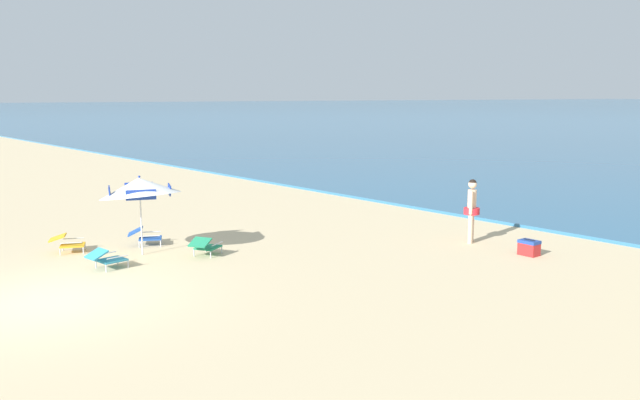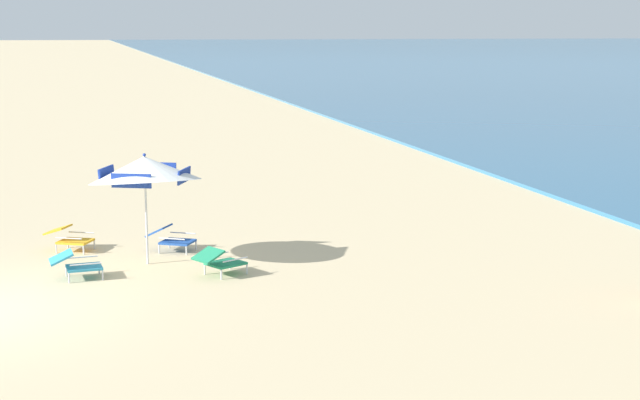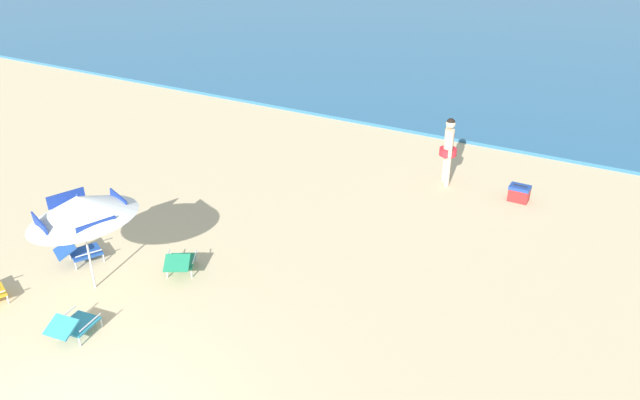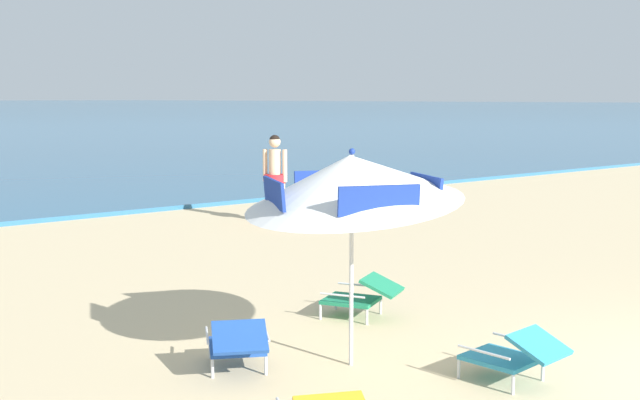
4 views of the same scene
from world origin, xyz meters
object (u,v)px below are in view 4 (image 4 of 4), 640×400
Objects in this scene: beach_umbrella_striped_main at (352,180)px; person_standing_near_shore at (275,172)px; lounge_chair_facing_sea at (514,354)px; lounge_chair_spare_folded at (238,343)px; cooler_box at (348,205)px; lounge_chair_under_umbrella at (362,295)px.

beach_umbrella_striped_main is 1.33× the size of person_standing_near_shore.
lounge_chair_facing_sea is at bearing -112.71° from person_standing_near_shore.
beach_umbrella_striped_main is at bearing -28.96° from lounge_chair_spare_folded.
cooler_box is at bearing 49.67° from beach_umbrella_striped_main.
lounge_chair_facing_sea reaches higher than lounge_chair_under_umbrella.
person_standing_near_shore is 2.09m from cooler_box.
lounge_chair_spare_folded reaches higher than lounge_chair_facing_sea.
beach_umbrella_striped_main reaches higher than person_standing_near_shore.
lounge_chair_under_umbrella is at bearing 81.61° from lounge_chair_facing_sea.
lounge_chair_facing_sea is at bearing -122.45° from cooler_box.
lounge_chair_under_umbrella is 2.50m from lounge_chair_facing_sea.
person_standing_near_shore is 3.58× the size of cooler_box.
person_standing_near_shore is (5.55, 7.23, 0.77)m from lounge_chair_spare_folded.
lounge_chair_under_umbrella is at bearing -117.50° from person_standing_near_shore.
person_standing_near_shore is (3.78, 9.04, 0.77)m from lounge_chair_facing_sea.
beach_umbrella_striped_main reaches higher than lounge_chair_under_umbrella.
person_standing_near_shore is (3.42, 6.57, 0.77)m from lounge_chair_under_umbrella.
beach_umbrella_striped_main is 2.15m from lounge_chair_facing_sea.
cooler_box is (7.46, 7.16, -0.07)m from lounge_chair_spare_folded.
beach_umbrella_striped_main is at bearing -120.68° from person_standing_near_shore.
lounge_chair_facing_sea is 10.62m from cooler_box.
person_standing_near_shore is at bearing 59.32° from beach_umbrella_striped_main.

